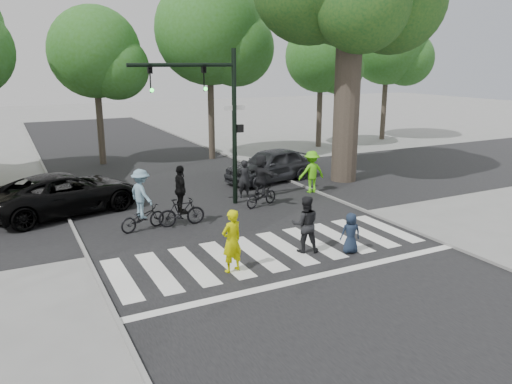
# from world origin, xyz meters

# --- Properties ---
(ground) EXTENTS (120.00, 120.00, 0.00)m
(ground) POSITION_xyz_m (0.00, 0.00, 0.00)
(ground) COLOR gray
(ground) RESTS_ON ground
(road_stem) EXTENTS (10.00, 70.00, 0.01)m
(road_stem) POSITION_xyz_m (0.00, 5.00, 0.01)
(road_stem) COLOR black
(road_stem) RESTS_ON ground
(road_cross) EXTENTS (70.00, 10.00, 0.01)m
(road_cross) POSITION_xyz_m (0.00, 8.00, 0.01)
(road_cross) COLOR black
(road_cross) RESTS_ON ground
(curb_left) EXTENTS (0.10, 70.00, 0.10)m
(curb_left) POSITION_xyz_m (-5.05, 5.00, 0.05)
(curb_left) COLOR gray
(curb_left) RESTS_ON ground
(curb_right) EXTENTS (0.10, 70.00, 0.10)m
(curb_right) POSITION_xyz_m (5.05, 5.00, 0.05)
(curb_right) COLOR gray
(curb_right) RESTS_ON ground
(crosswalk) EXTENTS (10.00, 3.85, 0.01)m
(crosswalk) POSITION_xyz_m (0.00, 0.66, 0.01)
(crosswalk) COLOR silver
(crosswalk) RESTS_ON ground
(traffic_signal) EXTENTS (4.45, 0.29, 6.00)m
(traffic_signal) POSITION_xyz_m (0.35, 6.20, 3.90)
(traffic_signal) COLOR black
(traffic_signal) RESTS_ON ground
(bg_tree_2) EXTENTS (5.04, 4.80, 8.40)m
(bg_tree_2) POSITION_xyz_m (-1.76, 16.62, 5.78)
(bg_tree_2) COLOR brown
(bg_tree_2) RESTS_ON ground
(bg_tree_3) EXTENTS (6.30, 6.00, 10.20)m
(bg_tree_3) POSITION_xyz_m (4.31, 15.27, 6.94)
(bg_tree_3) COLOR brown
(bg_tree_3) RESTS_ON ground
(bg_tree_4) EXTENTS (4.83, 4.60, 8.15)m
(bg_tree_4) POSITION_xyz_m (12.23, 16.12, 5.64)
(bg_tree_4) COLOR brown
(bg_tree_4) RESTS_ON ground
(bg_tree_5) EXTENTS (5.67, 5.40, 9.30)m
(bg_tree_5) POSITION_xyz_m (18.27, 16.69, 6.36)
(bg_tree_5) COLOR brown
(bg_tree_5) RESTS_ON ground
(pedestrian_woman) EXTENTS (0.72, 0.57, 1.74)m
(pedestrian_woman) POSITION_xyz_m (-1.69, 0.15, 0.87)
(pedestrian_woman) COLOR #C5CB02
(pedestrian_woman) RESTS_ON ground
(pedestrian_child) EXTENTS (0.68, 0.54, 1.23)m
(pedestrian_child) POSITION_xyz_m (2.00, -0.21, 0.62)
(pedestrian_child) COLOR #1A273B
(pedestrian_child) RESTS_ON ground
(pedestrian_adult) EXTENTS (1.02, 0.92, 1.72)m
(pedestrian_adult) POSITION_xyz_m (0.85, 0.49, 0.86)
(pedestrian_adult) COLOR black
(pedestrian_adult) RESTS_ON ground
(cyclist_left) EXTENTS (1.75, 1.21, 2.09)m
(cyclist_left) POSITION_xyz_m (-2.94, 4.66, 0.91)
(cyclist_left) COLOR black
(cyclist_left) RESTS_ON ground
(cyclist_mid) EXTENTS (1.65, 1.01, 2.13)m
(cyclist_mid) POSITION_xyz_m (-1.62, 4.49, 0.87)
(cyclist_mid) COLOR black
(cyclist_mid) RESTS_ON ground
(cyclist_right) EXTENTS (1.72, 1.59, 2.06)m
(cyclist_right) POSITION_xyz_m (1.95, 5.39, 0.92)
(cyclist_right) COLOR black
(cyclist_right) RESTS_ON ground
(car_suv) EXTENTS (6.00, 3.89, 1.54)m
(car_suv) POSITION_xyz_m (-4.96, 7.89, 0.77)
(car_suv) COLOR black
(car_suv) RESTS_ON ground
(car_grey) EXTENTS (4.90, 2.83, 1.57)m
(car_grey) POSITION_xyz_m (4.30, 8.92, 0.78)
(car_grey) COLOR #2E3034
(car_grey) RESTS_ON ground
(bystander_hivis) EXTENTS (1.22, 0.76, 1.82)m
(bystander_hivis) POSITION_xyz_m (4.88, 6.29, 0.91)
(bystander_hivis) COLOR #5CD614
(bystander_hivis) RESTS_ON ground
(bystander_dark) EXTENTS (0.65, 0.48, 1.61)m
(bystander_dark) POSITION_xyz_m (1.88, 6.82, 0.80)
(bystander_dark) COLOR black
(bystander_dark) RESTS_ON ground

